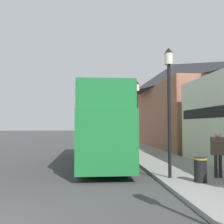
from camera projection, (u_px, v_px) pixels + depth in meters
name	position (u px, v px, depth m)	size (l,w,h in m)	color
ground_plane	(62.00, 146.00, 26.41)	(144.00, 144.00, 0.00)	#3D3D3F
sidewalk	(135.00, 148.00, 24.09)	(3.36, 108.00, 0.14)	gray
brick_terrace_rear	(174.00, 105.00, 27.61)	(6.00, 18.97, 8.62)	#9E664C
tour_bus	(101.00, 131.00, 15.09)	(2.56, 10.54, 4.03)	#1E7A38
parked_car_ahead_of_bus	(106.00, 143.00, 22.23)	(1.87, 4.64, 1.41)	navy
pedestrian_second	(218.00, 150.00, 10.18)	(0.47, 0.26, 1.80)	#232328
lamp_post_nearest	(169.00, 88.00, 10.28)	(0.35, 0.35, 5.10)	black
lamp_post_second	(137.00, 104.00, 17.78)	(0.35, 0.35, 5.02)	black
lamp_post_third	(122.00, 112.00, 25.25)	(0.35, 0.35, 4.79)	black
litter_bin	(200.00, 169.00, 9.36)	(0.48, 0.48, 0.87)	black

